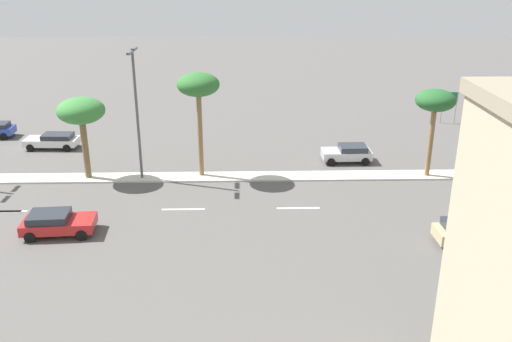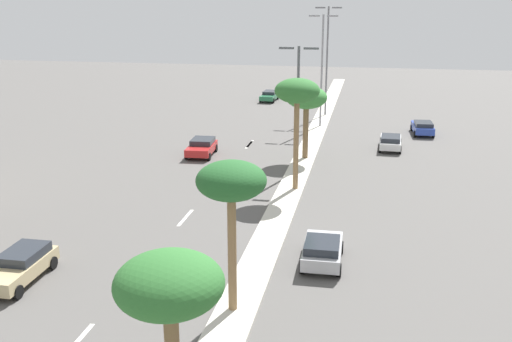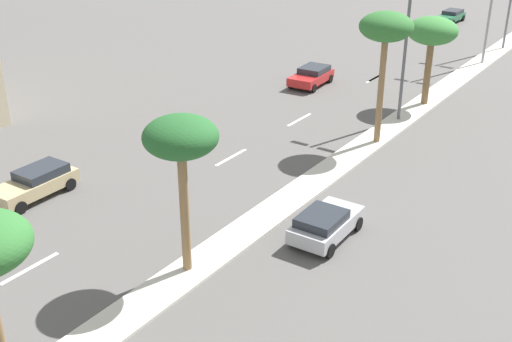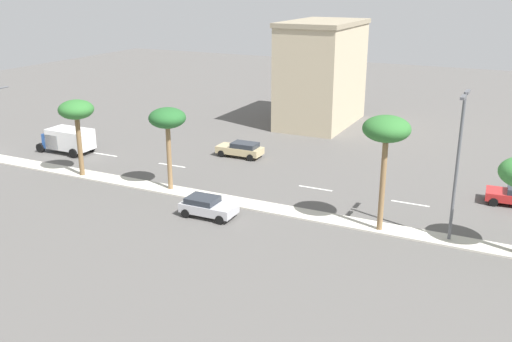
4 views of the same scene
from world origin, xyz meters
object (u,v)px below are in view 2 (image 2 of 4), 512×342
Objects in this scene: sedan_white_left at (391,141)px; sedan_tan_front at (20,266)px; palm_tree_near at (297,94)px; palm_tree_front at (306,99)px; street_lamp_far at (322,63)px; sedan_silver_far at (322,250)px; palm_tree_mid at (231,184)px; street_lamp_near at (298,99)px; street_lamp_leading at (327,54)px; sedan_red_outboard at (202,147)px; sedan_blue_trailing at (423,127)px; palm_tree_outboard at (169,290)px; sedan_green_mid at (269,96)px.

sedan_tan_front is at bearing -121.30° from sedan_white_left.
palm_tree_front is (-0.27, 8.32, -1.69)m from palm_tree_near.
sedan_silver_far is at bearing -84.75° from street_lamp_far.
palm_tree_front is at bearing 89.52° from palm_tree_mid.
street_lamp_near is 23.22m from street_lamp_leading.
sedan_white_left is at bearing 80.87° from sedan_silver_far.
street_lamp_far is (0.30, 38.19, 0.97)m from palm_tree_mid.
sedan_silver_far reaches higher than sedan_red_outboard.
sedan_tan_front is (-10.63, -24.31, -4.29)m from palm_tree_front.
palm_tree_front is 4.02m from street_lamp_near.
sedan_white_left is (6.79, 13.11, -6.03)m from palm_tree_near.
palm_tree_near reaches higher than sedan_blue_trailing.
sedan_red_outboard reaches higher than sedan_white_left.
sedan_tan_front is (-10.43, -20.34, -4.90)m from street_lamp_near.
sedan_blue_trailing is at bearing 77.41° from palm_tree_outboard.
sedan_white_left is 1.16× the size of sedan_silver_far.
palm_tree_outboard is at bearing -87.07° from palm_tree_mid.
street_lamp_far is at bearing 56.77° from sedan_red_outboard.
palm_tree_near reaches higher than sedan_tan_front.
sedan_white_left reaches higher than sedan_green_mid.
sedan_white_left is (14.96, -23.41, 0.01)m from sedan_green_mid.
sedan_red_outboard is (-8.57, 3.51, -4.92)m from street_lamp_near.
sedan_red_outboard is (-8.77, -0.46, -4.31)m from palm_tree_front.
palm_tree_outboard is 0.99× the size of palm_tree_mid.
sedan_green_mid is at bearing 105.67° from palm_tree_front.
street_lamp_near is 2.11× the size of sedan_green_mid.
street_lamp_leading is at bearing 65.66° from sedan_red_outboard.
palm_tree_front is 0.53× the size of street_lamp_far.
street_lamp_leading is (-0.10, 52.95, 1.45)m from palm_tree_outboard.
sedan_tan_front is 0.96× the size of sedan_white_left.
street_lamp_near reaches higher than palm_tree_front.
sedan_silver_far is at bearing 58.15° from palm_tree_mid.
sedan_white_left is at bearing 79.95° from palm_tree_outboard.
sedan_green_mid is at bearing 87.03° from sedan_tan_front.
sedan_silver_far is at bearing -78.14° from street_lamp_near.
palm_tree_near is 0.81× the size of street_lamp_near.
street_lamp_leading reaches higher than sedan_white_left.
palm_tree_mid is 0.85× the size of palm_tree_near.
sedan_silver_far is (2.85, -11.45, -6.00)m from palm_tree_near.
sedan_silver_far is at bearing -81.06° from palm_tree_front.
sedan_blue_trailing is 0.94× the size of sedan_white_left.
street_lamp_near reaches higher than sedan_blue_trailing.
palm_tree_near is at bearing -117.39° from sedan_white_left.
sedan_tan_front is at bearing -113.62° from palm_tree_front.
sedan_red_outboard is (-9.04, 7.86, -6.00)m from palm_tree_near.
palm_tree_outboard reaches higher than sedan_silver_far.
sedan_tan_front is (-10.73, -37.39, -5.86)m from street_lamp_far.
palm_tree_mid is 25.13m from palm_tree_front.
street_lamp_near is (-0.21, -3.97, 0.61)m from palm_tree_front.
sedan_silver_far reaches higher than sedan_green_mid.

